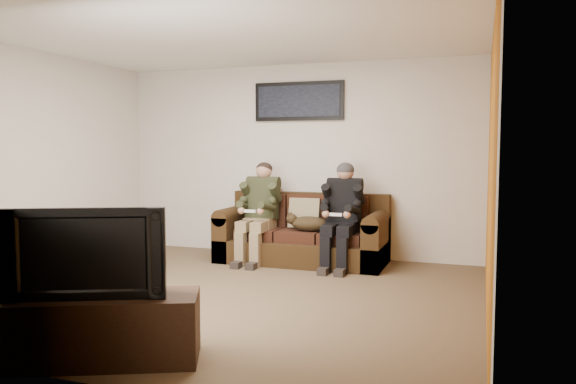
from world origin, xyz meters
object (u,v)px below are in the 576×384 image
at_px(person_left, 259,206).
at_px(tv_stand, 90,329).
at_px(television, 87,251).
at_px(sofa, 304,236).
at_px(person_right, 342,209).
at_px(cat, 308,223).
at_px(framed_poster, 299,101).

height_order(person_left, tv_stand, person_left).
distance_m(person_left, television, 3.60).
height_order(sofa, tv_stand, sofa).
relative_size(person_right, tv_stand, 0.88).
relative_size(tv_stand, television, 1.37).
xyz_separation_m(sofa, person_right, (0.55, -0.18, 0.39)).
distance_m(cat, framed_poster, 1.71).
height_order(person_left, person_right, person_right).
xyz_separation_m(cat, framed_poster, (-0.31, 0.59, 1.57)).
xyz_separation_m(person_left, person_right, (1.10, 0.00, 0.00)).
xyz_separation_m(framed_poster, television, (-0.15, -4.17, -1.33)).
xyz_separation_m(tv_stand, television, (0.00, 0.00, 0.54)).
bearing_deg(person_left, framed_poster, 58.41).
distance_m(sofa, tv_stand, 3.79).
height_order(person_right, television, person_right).
xyz_separation_m(sofa, framed_poster, (-0.20, 0.39, 1.77)).
xyz_separation_m(framed_poster, tv_stand, (-0.15, -4.17, -1.87)).
distance_m(person_left, person_right, 1.10).
bearing_deg(tv_stand, television, 65.71).
bearing_deg(person_left, tv_stand, -86.76).
distance_m(person_left, tv_stand, 3.64).
xyz_separation_m(sofa, cat, (0.11, -0.20, 0.20)).
bearing_deg(framed_poster, tv_stand, -92.00).
distance_m(tv_stand, television, 0.54).
relative_size(sofa, tv_stand, 1.45).
bearing_deg(sofa, person_left, -162.01).
height_order(tv_stand, television, television).
bearing_deg(person_left, person_right, 0.02).
distance_m(sofa, person_left, 0.70).
distance_m(person_left, framed_poster, 1.53).
distance_m(sofa, framed_poster, 1.82).
height_order(sofa, person_left, person_left).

